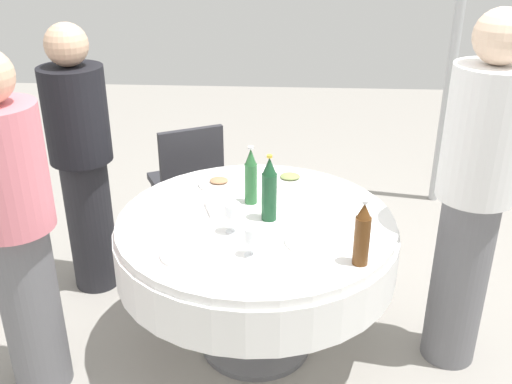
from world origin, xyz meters
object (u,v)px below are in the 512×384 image
object	(u,v)px
plate_right	(290,179)
chair_left	(188,177)
person_rear	(15,228)
wine_glass_mid	(232,211)
bottle_brown_far	(362,235)
plate_near	(314,240)
plate_inner	(186,254)
person_far	(474,194)
bottle_green_north	(251,177)
dining_table	(256,246)
wine_glass_east	(250,236)
person_north	(82,159)
bottle_dark_green_rear	(269,190)
plate_south	(219,183)

from	to	relation	value
plate_right	chair_left	distance (m)	0.85
person_rear	wine_glass_mid	bearing A→B (deg)	-96.22
bottle_brown_far	plate_near	xyz separation A→B (m)	(0.18, -0.16, -0.12)
plate_inner	wine_glass_mid	bearing A→B (deg)	-129.71
person_far	wine_glass_mid	bearing A→B (deg)	-82.70
bottle_green_north	plate_right	bearing A→B (deg)	-124.99
bottle_green_north	person_rear	world-z (taller)	person_rear
dining_table	person_far	xyz separation A→B (m)	(-0.97, 0.01, 0.31)
wine_glass_east	person_north	distance (m)	1.30
bottle_dark_green_rear	wine_glass_mid	distance (m)	0.21
dining_table	wine_glass_mid	bearing A→B (deg)	54.30
bottle_brown_far	plate_inner	xyz separation A→B (m)	(0.72, -0.02, -0.12)
dining_table	wine_glass_east	bearing A→B (deg)	89.32
wine_glass_mid	wine_glass_east	world-z (taller)	wine_glass_mid
plate_inner	chair_left	distance (m)	1.33
wine_glass_mid	plate_south	world-z (taller)	wine_glass_mid
plate_south	chair_left	xyz separation A→B (m)	(0.27, -0.58, -0.23)
wine_glass_east	plate_right	world-z (taller)	wine_glass_east
wine_glass_east	plate_inner	world-z (taller)	wine_glass_east
plate_inner	wine_glass_east	bearing A→B (deg)	-176.19
bottle_green_north	chair_left	xyz separation A→B (m)	(0.45, -0.78, -0.36)
wine_glass_east	plate_right	distance (m)	0.78
bottle_green_north	bottle_dark_green_rear	distance (m)	0.20
wine_glass_east	plate_right	bearing A→B (deg)	-101.75
wine_glass_mid	plate_near	distance (m)	0.38
bottle_dark_green_rear	plate_south	distance (m)	0.48
wine_glass_mid	person_rear	distance (m)	0.92
plate_inner	person_rear	xyz separation A→B (m)	(0.72, -0.02, 0.08)
bottle_green_north	plate_inner	world-z (taller)	bottle_green_north
bottle_dark_green_rear	person_north	xyz separation A→B (m)	(1.05, -0.52, -0.08)
bottle_dark_green_rear	plate_right	bearing A→B (deg)	-102.07
bottle_brown_far	wine_glass_mid	size ratio (longest dim) A/B	2.02
bottle_brown_far	plate_south	distance (m)	0.99
person_north	plate_right	bearing A→B (deg)	-66.37
person_north	wine_glass_east	bearing A→B (deg)	-103.00
person_rear	plate_right	bearing A→B (deg)	-74.45
dining_table	chair_left	world-z (taller)	chair_left
person_rear	chair_left	xyz separation A→B (m)	(-0.51, -1.27, -0.31)
plate_near	plate_inner	world-z (taller)	same
chair_left	person_rear	bearing A→B (deg)	-139.04
dining_table	plate_south	xyz separation A→B (m)	(0.22, -0.36, 0.16)
plate_near	plate_south	size ratio (longest dim) A/B	1.20
bottle_dark_green_rear	plate_near	distance (m)	0.32
plate_right	plate_near	distance (m)	0.65
bottle_brown_far	wine_glass_mid	xyz separation A→B (m)	(0.54, -0.23, -0.03)
plate_right	bottle_brown_far	bearing A→B (deg)	109.94
plate_right	plate_south	distance (m)	0.38
plate_inner	bottle_green_north	bearing A→B (deg)	-114.76
plate_right	plate_inner	bearing A→B (deg)	61.45
plate_south	wine_glass_mid	bearing A→B (deg)	103.38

